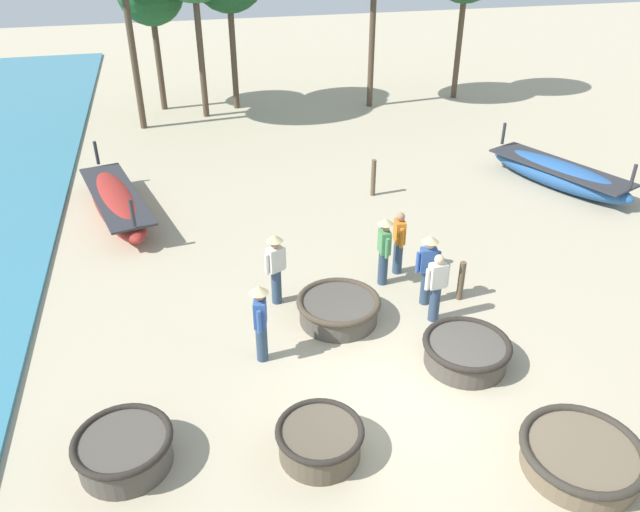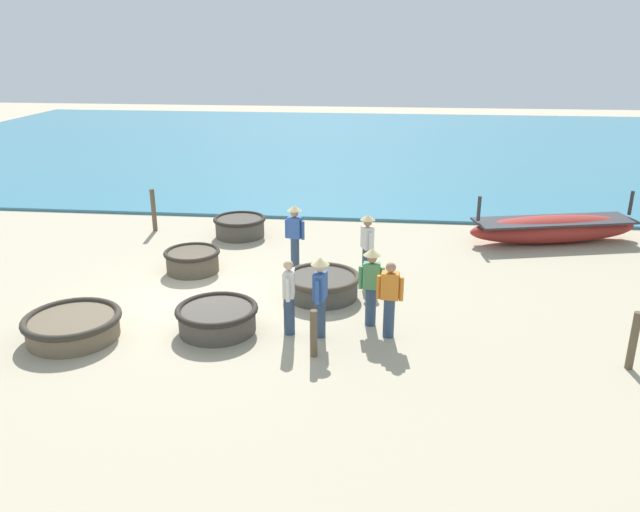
# 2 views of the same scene
# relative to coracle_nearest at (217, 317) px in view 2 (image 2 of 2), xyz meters

# --- Properties ---
(ground_plane) EXTENTS (80.00, 80.00, 0.00)m
(ground_plane) POSITION_rel_coracle_nearest_xyz_m (-1.40, -0.64, -0.29)
(ground_plane) COLOR tan
(sea) EXTENTS (28.00, 52.00, 0.10)m
(sea) POSITION_rel_coracle_nearest_xyz_m (-22.16, 3.36, -0.24)
(sea) COLOR teal
(sea) RESTS_ON ground
(coracle_nearest) EXTENTS (1.67, 1.67, 0.53)m
(coracle_nearest) POSITION_rel_coracle_nearest_xyz_m (0.00, 0.00, 0.00)
(coracle_nearest) COLOR #4C473F
(coracle_nearest) RESTS_ON ground
(coracle_weathered) EXTENTS (1.41, 1.41, 0.56)m
(coracle_weathered) POSITION_rel_coracle_nearest_xyz_m (-3.22, -1.50, 0.01)
(coracle_weathered) COLOR brown
(coracle_weathered) RESTS_ON ground
(coracle_tilted) EXTENTS (1.76, 1.76, 0.54)m
(coracle_tilted) POSITION_rel_coracle_nearest_xyz_m (-1.97, 1.93, 0.00)
(coracle_tilted) COLOR #4C473F
(coracle_tilted) RESTS_ON ground
(coracle_upturned) EXTENTS (1.55, 1.55, 0.58)m
(coracle_upturned) POSITION_rel_coracle_nearest_xyz_m (-6.22, -0.98, 0.02)
(coracle_upturned) COLOR #4C473F
(coracle_upturned) RESTS_ON ground
(coracle_beside_post) EXTENTS (1.90, 1.90, 0.49)m
(coracle_beside_post) POSITION_rel_coracle_nearest_xyz_m (0.62, -2.75, -0.02)
(coracle_beside_post) COLOR brown
(coracle_beside_post) RESTS_ON ground
(long_boat_blue_hull) EXTENTS (2.27, 5.11, 1.44)m
(long_boat_blue_hull) POSITION_rel_coracle_nearest_xyz_m (-6.62, 8.14, 0.12)
(long_boat_blue_hull) COLOR maroon
(long_boat_blue_hull) RESTS_ON ground
(fisherman_crouching) EXTENTS (0.53, 0.24, 1.57)m
(fisherman_crouching) POSITION_rel_coracle_nearest_xyz_m (-0.03, 1.47, 0.54)
(fisherman_crouching) COLOR #2D425B
(fisherman_crouching) RESTS_ON ground
(fisherman_by_coracle) EXTENTS (0.26, 0.53, 1.57)m
(fisherman_by_coracle) POSITION_rel_coracle_nearest_xyz_m (-0.12, 3.45, 0.54)
(fisherman_by_coracle) COLOR #2D425B
(fisherman_by_coracle) RESTS_ON ground
(fisherman_standing_right) EXTENTS (0.49, 0.36, 1.67)m
(fisherman_standing_right) POSITION_rel_coracle_nearest_xyz_m (-3.11, 2.90, 0.67)
(fisherman_standing_right) COLOR #2D425B
(fisherman_standing_right) RESTS_ON ground
(fisherman_hauling) EXTENTS (0.36, 0.52, 1.67)m
(fisherman_hauling) POSITION_rel_coracle_nearest_xyz_m (-3.73, 1.05, 0.67)
(fisherman_hauling) COLOR #2D425B
(fisherman_hauling) RESTS_ON ground
(fisherman_standing_left) EXTENTS (0.36, 0.53, 1.67)m
(fisherman_standing_left) POSITION_rel_coracle_nearest_xyz_m (-0.61, 3.08, 0.67)
(fisherman_standing_left) COLOR #2D425B
(fisherman_standing_left) RESTS_ON ground
(fisherman_with_hat) EXTENTS (0.52, 0.36, 1.67)m
(fisherman_with_hat) POSITION_rel_coracle_nearest_xyz_m (0.03, 2.10, 0.67)
(fisherman_with_hat) COLOR #2D425B
(fisherman_with_hat) RESTS_ON ground
(mooring_post_shoreline) EXTENTS (0.14, 0.14, 1.30)m
(mooring_post_shoreline) POSITION_rel_coracle_nearest_xyz_m (-6.47, -3.69, 0.36)
(mooring_post_shoreline) COLOR brown
(mooring_post_shoreline) RESTS_ON ground
(mooring_post_mid_beach) EXTENTS (0.14, 0.14, 0.93)m
(mooring_post_mid_beach) POSITION_rel_coracle_nearest_xyz_m (0.84, 2.07, 0.17)
(mooring_post_mid_beach) COLOR brown
(mooring_post_mid_beach) RESTS_ON ground
(mooring_post_inland) EXTENTS (0.14, 0.14, 1.11)m
(mooring_post_inland) POSITION_rel_coracle_nearest_xyz_m (0.69, 7.78, 0.26)
(mooring_post_inland) COLOR brown
(mooring_post_inland) RESTS_ON ground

